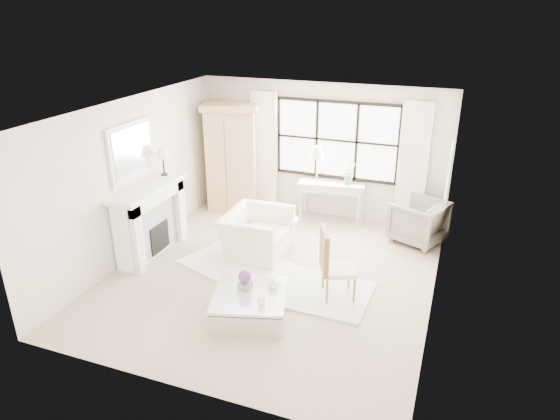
# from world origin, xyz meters

# --- Properties ---
(floor) EXTENTS (5.50, 5.50, 0.00)m
(floor) POSITION_xyz_m (0.00, 0.00, 0.00)
(floor) COLOR tan
(floor) RESTS_ON ground
(ceiling) EXTENTS (5.50, 5.50, 0.00)m
(ceiling) POSITION_xyz_m (0.00, 0.00, 2.70)
(ceiling) COLOR white
(ceiling) RESTS_ON ground
(wall_back) EXTENTS (5.00, 0.00, 5.00)m
(wall_back) POSITION_xyz_m (0.00, 2.75, 1.35)
(wall_back) COLOR beige
(wall_back) RESTS_ON ground
(wall_front) EXTENTS (5.00, 0.00, 5.00)m
(wall_front) POSITION_xyz_m (0.00, -2.75, 1.35)
(wall_front) COLOR white
(wall_front) RESTS_ON ground
(wall_left) EXTENTS (0.00, 5.50, 5.50)m
(wall_left) POSITION_xyz_m (-2.50, 0.00, 1.35)
(wall_left) COLOR beige
(wall_left) RESTS_ON ground
(wall_right) EXTENTS (0.00, 5.50, 5.50)m
(wall_right) POSITION_xyz_m (2.50, 0.00, 1.35)
(wall_right) COLOR silver
(wall_right) RESTS_ON ground
(window_pane) EXTENTS (2.40, 0.02, 1.50)m
(window_pane) POSITION_xyz_m (0.30, 2.73, 1.60)
(window_pane) COLOR white
(window_pane) RESTS_ON wall_back
(window_frame) EXTENTS (2.50, 0.04, 1.50)m
(window_frame) POSITION_xyz_m (0.30, 2.72, 1.60)
(window_frame) COLOR black
(window_frame) RESTS_ON wall_back
(curtain_rod) EXTENTS (3.30, 0.04, 0.04)m
(curtain_rod) POSITION_xyz_m (0.30, 2.67, 2.47)
(curtain_rod) COLOR #A68239
(curtain_rod) RESTS_ON wall_back
(curtain_left) EXTENTS (0.55, 0.10, 2.47)m
(curtain_left) POSITION_xyz_m (-1.20, 2.65, 1.24)
(curtain_left) COLOR white
(curtain_left) RESTS_ON ground
(curtain_right) EXTENTS (0.55, 0.10, 2.47)m
(curtain_right) POSITION_xyz_m (1.80, 2.65, 1.24)
(curtain_right) COLOR white
(curtain_right) RESTS_ON ground
(fireplace) EXTENTS (0.58, 1.66, 1.26)m
(fireplace) POSITION_xyz_m (-2.27, 0.00, 0.65)
(fireplace) COLOR white
(fireplace) RESTS_ON ground
(mirror_frame) EXTENTS (0.05, 1.15, 0.95)m
(mirror_frame) POSITION_xyz_m (-2.47, 0.00, 1.84)
(mirror_frame) COLOR silver
(mirror_frame) RESTS_ON wall_left
(mirror_glass) EXTENTS (0.02, 1.00, 0.80)m
(mirror_glass) POSITION_xyz_m (-2.44, 0.00, 1.84)
(mirror_glass) COLOR silver
(mirror_glass) RESTS_ON wall_left
(art_frame) EXTENTS (0.04, 0.62, 0.82)m
(art_frame) POSITION_xyz_m (2.47, 1.70, 1.55)
(art_frame) COLOR white
(art_frame) RESTS_ON wall_right
(art_canvas) EXTENTS (0.01, 0.52, 0.72)m
(art_canvas) POSITION_xyz_m (2.45, 1.70, 1.55)
(art_canvas) COLOR beige
(art_canvas) RESTS_ON wall_right
(mantel_lamp) EXTENTS (0.22, 0.22, 0.51)m
(mantel_lamp) POSITION_xyz_m (-2.27, 0.57, 1.65)
(mantel_lamp) COLOR black
(mantel_lamp) RESTS_ON fireplace
(armoire) EXTENTS (1.27, 0.98, 2.24)m
(armoire) POSITION_xyz_m (-1.83, 2.41, 1.14)
(armoire) COLOR tan
(armoire) RESTS_ON floor
(console_table) EXTENTS (1.36, 0.66, 0.80)m
(console_table) POSITION_xyz_m (0.30, 2.52, 0.40)
(console_table) COLOR silver
(console_table) RESTS_ON floor
(console_lamp) EXTENTS (0.28, 0.28, 0.69)m
(console_lamp) POSITION_xyz_m (-0.03, 2.53, 1.36)
(console_lamp) COLOR #C49344
(console_lamp) RESTS_ON console_table
(orchid_plant) EXTENTS (0.31, 0.30, 0.44)m
(orchid_plant) POSITION_xyz_m (0.64, 2.53, 1.02)
(orchid_plant) COLOR #546F4A
(orchid_plant) RESTS_ON console_table
(side_table) EXTENTS (0.40, 0.40, 0.51)m
(side_table) POSITION_xyz_m (-0.15, 1.14, 0.33)
(side_table) COLOR white
(side_table) RESTS_ON floor
(rug_left) EXTENTS (2.03, 1.73, 0.03)m
(rug_left) POSITION_xyz_m (-0.67, 0.10, 0.02)
(rug_left) COLOR white
(rug_left) RESTS_ON floor
(rug_right) EXTENTS (1.64, 1.26, 0.03)m
(rug_right) POSITION_xyz_m (0.83, -0.25, 0.02)
(rug_right) COLOR silver
(rug_right) RESTS_ON floor
(club_armchair) EXTENTS (1.03, 1.18, 0.77)m
(club_armchair) POSITION_xyz_m (-0.53, 0.62, 0.38)
(club_armchair) COLOR white
(club_armchair) RESTS_ON floor
(wingback_chair) EXTENTS (1.14, 1.13, 0.80)m
(wingback_chair) POSITION_xyz_m (2.05, 2.10, 0.40)
(wingback_chair) COLOR gray
(wingback_chair) RESTS_ON floor
(french_chair) EXTENTS (0.64, 0.63, 1.08)m
(french_chair) POSITION_xyz_m (1.13, -0.25, 0.31)
(french_chair) COLOR olive
(french_chair) RESTS_ON floor
(coffee_table) EXTENTS (1.24, 1.24, 0.38)m
(coffee_table) POSITION_xyz_m (0.13, -1.19, 0.18)
(coffee_table) COLOR silver
(coffee_table) RESTS_ON floor
(planter_box) EXTENTS (0.17, 0.17, 0.12)m
(planter_box) POSITION_xyz_m (0.03, -1.11, 0.44)
(planter_box) COLOR slate
(planter_box) RESTS_ON coffee_table
(planter_flowers) EXTENTS (0.18, 0.18, 0.18)m
(planter_flowers) POSITION_xyz_m (0.03, -1.11, 0.59)
(planter_flowers) COLOR #622F76
(planter_flowers) RESTS_ON planter_box
(pillar_candle) EXTENTS (0.10, 0.10, 0.12)m
(pillar_candle) POSITION_xyz_m (0.38, -1.36, 0.44)
(pillar_candle) COLOR white
(pillar_candle) RESTS_ON coffee_table
(coffee_vase) EXTENTS (0.19, 0.19, 0.15)m
(coffee_vase) POSITION_xyz_m (0.39, -0.94, 0.46)
(coffee_vase) COLOR silver
(coffee_vase) RESTS_ON coffee_table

